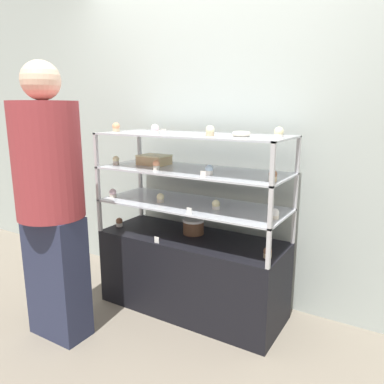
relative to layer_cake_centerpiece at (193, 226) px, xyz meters
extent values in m
plane|color=gray|center=(0.03, -0.06, -0.63)|extent=(20.00, 20.00, 0.00)
cube|color=#A8B2AD|center=(0.03, 0.34, 0.67)|extent=(8.00, 0.05, 2.60)
cube|color=black|center=(0.03, -0.06, -0.34)|extent=(1.35, 0.52, 0.57)
cube|color=#B7B7BC|center=(-0.64, 0.18, 0.07)|extent=(0.02, 0.02, 0.25)
cube|color=#B7B7BC|center=(0.69, 0.18, 0.07)|extent=(0.02, 0.02, 0.25)
cube|color=#B7B7BC|center=(-0.64, -0.31, 0.07)|extent=(0.02, 0.02, 0.25)
cube|color=#B7B7BC|center=(0.69, -0.31, 0.07)|extent=(0.02, 0.02, 0.25)
cube|color=#B7BCC6|center=(0.03, -0.06, 0.18)|extent=(1.35, 0.52, 0.01)
cube|color=#B7B7BC|center=(-0.64, 0.18, 0.31)|extent=(0.02, 0.02, 0.25)
cube|color=#B7B7BC|center=(0.69, 0.18, 0.31)|extent=(0.02, 0.02, 0.25)
cube|color=#B7B7BC|center=(-0.64, -0.31, 0.31)|extent=(0.02, 0.02, 0.25)
cube|color=#B7B7BC|center=(0.69, -0.31, 0.31)|extent=(0.02, 0.02, 0.25)
cube|color=#B7BCC6|center=(0.03, -0.06, 0.43)|extent=(1.35, 0.52, 0.01)
cube|color=#B7B7BC|center=(-0.64, 0.18, 0.56)|extent=(0.02, 0.02, 0.25)
cube|color=#B7B7BC|center=(0.69, 0.18, 0.56)|extent=(0.02, 0.02, 0.25)
cube|color=#B7B7BC|center=(-0.64, -0.31, 0.56)|extent=(0.02, 0.02, 0.25)
cube|color=#B7B7BC|center=(0.69, -0.31, 0.56)|extent=(0.02, 0.02, 0.25)
cube|color=#B7BCC6|center=(0.03, -0.06, 0.67)|extent=(1.35, 0.52, 0.01)
cylinder|color=brown|center=(0.00, 0.00, -0.01)|extent=(0.15, 0.15, 0.09)
cylinder|color=white|center=(0.00, 0.00, 0.05)|extent=(0.16, 0.16, 0.02)
cube|color=#DBBC84|center=(-0.34, -0.01, 0.47)|extent=(0.22, 0.17, 0.06)
cube|color=#F4EAB2|center=(-0.34, -0.01, 0.50)|extent=(0.22, 0.17, 0.01)
cylinder|color=white|center=(-0.59, -0.15, -0.04)|extent=(0.05, 0.05, 0.03)
sphere|color=#8C5B42|center=(-0.59, -0.15, -0.01)|extent=(0.05, 0.05, 0.05)
cylinder|color=#CCB28C|center=(0.63, -0.15, -0.04)|extent=(0.05, 0.05, 0.03)
sphere|color=#8C5B42|center=(0.63, -0.15, -0.01)|extent=(0.05, 0.05, 0.05)
cube|color=white|center=(-0.11, -0.30, -0.03)|extent=(0.04, 0.00, 0.04)
cylinder|color=beige|center=(-0.59, -0.20, 0.20)|extent=(0.05, 0.05, 0.02)
sphere|color=silver|center=(-0.59, -0.20, 0.23)|extent=(0.05, 0.05, 0.05)
cylinder|color=beige|center=(-0.19, -0.14, 0.20)|extent=(0.05, 0.05, 0.02)
sphere|color=#F4EAB2|center=(-0.19, -0.14, 0.23)|extent=(0.05, 0.05, 0.05)
cylinder|color=white|center=(0.24, -0.11, 0.20)|extent=(0.05, 0.05, 0.02)
sphere|color=#F4EAB2|center=(0.24, -0.11, 0.23)|extent=(0.05, 0.05, 0.05)
cylinder|color=beige|center=(0.65, -0.12, 0.20)|extent=(0.05, 0.05, 0.02)
sphere|color=white|center=(0.65, -0.12, 0.23)|extent=(0.05, 0.05, 0.05)
cube|color=white|center=(0.15, -0.30, 0.21)|extent=(0.04, 0.00, 0.04)
cylinder|color=beige|center=(-0.58, -0.17, 0.45)|extent=(0.05, 0.05, 0.03)
sphere|color=#F4EAB2|center=(-0.58, -0.17, 0.48)|extent=(0.05, 0.05, 0.05)
cylinder|color=beige|center=(-0.18, -0.20, 0.45)|extent=(0.05, 0.05, 0.03)
sphere|color=#E5996B|center=(-0.18, -0.20, 0.48)|extent=(0.05, 0.05, 0.05)
cylinder|color=white|center=(0.23, -0.19, 0.45)|extent=(0.05, 0.05, 0.03)
sphere|color=silver|center=(0.23, -0.19, 0.48)|extent=(0.05, 0.05, 0.05)
cylinder|color=#CCB28C|center=(0.65, -0.18, 0.45)|extent=(0.05, 0.05, 0.03)
sphere|color=#8C5B42|center=(0.65, -0.18, 0.48)|extent=(0.05, 0.05, 0.05)
cube|color=white|center=(0.25, -0.30, 0.46)|extent=(0.04, 0.00, 0.04)
cylinder|color=#CCB28C|center=(-0.60, -0.12, 0.69)|extent=(0.05, 0.05, 0.02)
sphere|color=#E5996B|center=(-0.60, -0.12, 0.72)|extent=(0.06, 0.06, 0.06)
cylinder|color=white|center=(-0.18, -0.20, 0.69)|extent=(0.05, 0.05, 0.02)
sphere|color=silver|center=(-0.18, -0.20, 0.72)|extent=(0.06, 0.06, 0.06)
cylinder|color=#CCB28C|center=(0.22, -0.16, 0.69)|extent=(0.05, 0.05, 0.02)
sphere|color=#F4EAB2|center=(0.22, -0.16, 0.72)|extent=(0.06, 0.06, 0.06)
cylinder|color=white|center=(0.65, -0.11, 0.69)|extent=(0.05, 0.05, 0.02)
sphere|color=#F4EAB2|center=(0.65, -0.11, 0.72)|extent=(0.06, 0.06, 0.06)
cube|color=white|center=(-0.04, -0.30, 0.70)|extent=(0.04, 0.00, 0.04)
torus|color=#EFE5CC|center=(0.39, -0.08, 0.69)|extent=(0.11, 0.11, 0.03)
cube|color=#282D47|center=(-0.56, -0.79, -0.22)|extent=(0.39, 0.21, 0.81)
cylinder|color=#993338|center=(-0.56, -0.79, 0.54)|extent=(0.41, 0.41, 0.71)
sphere|color=beige|center=(-0.56, -0.79, 1.01)|extent=(0.23, 0.23, 0.23)
camera|label=1|loc=(1.35, -2.26, 0.85)|focal=35.00mm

